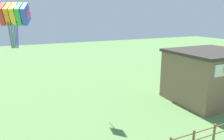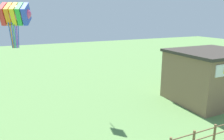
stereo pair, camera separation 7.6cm
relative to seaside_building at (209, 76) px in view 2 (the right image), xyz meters
The scene contains 2 objects.
seaside_building is the anchor object (origin of this frame).
kite_rainbow_parafoil 16.17m from the seaside_building, behind, with size 2.32×2.00×2.87m.
Camera 2 is at (-4.68, -1.23, 7.36)m, focal length 35.00 mm.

